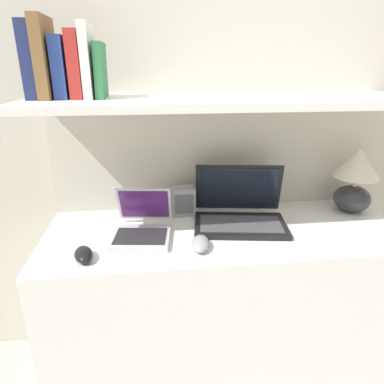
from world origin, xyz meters
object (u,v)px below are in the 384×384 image
book_green (101,71)px  book_brown (45,58)px  laptop_small (142,227)px  router_box (183,201)px  book_red (76,65)px  book_white (88,62)px  book_navy (32,61)px  computer_mouse (200,244)px  laptop_large (240,212)px  second_mouse (84,254)px  table_lamp (356,177)px  book_blue (62,68)px

book_green → book_brown: bearing=180.0°
laptop_small → router_box: laptop_small is taller
book_brown → router_box: bearing=13.4°
book_red → book_white: 0.04m
book_navy → book_brown: size_ratio=0.94×
book_red → computer_mouse: bearing=-26.4°
computer_mouse → book_brown: size_ratio=0.49×
book_green → router_box: bearing=21.0°
laptop_large → book_green: book_green is taller
second_mouse → book_white: 0.65m
book_green → second_mouse: bearing=-109.8°
book_green → book_red: bearing=180.0°
book_brown → book_red: size_ratio=1.19×
computer_mouse → book_red: size_ratio=0.58×
book_navy → book_red: bearing=0.0°
laptop_large → table_lamp: bearing=7.0°
computer_mouse → router_box: size_ratio=1.01×
router_box → book_navy: (-0.51, -0.11, 0.57)m
table_lamp → book_navy: 1.35m
table_lamp → book_green: (-1.04, -0.06, 0.44)m
router_box → book_brown: bearing=-166.6°
book_navy → book_red: 0.14m
book_navy → book_white: bearing=0.0°
table_lamp → book_red: 1.21m
laptop_large → book_red: bearing=179.3°
table_lamp → book_white: (-1.08, -0.06, 0.47)m
book_brown → book_red: (0.10, -0.00, -0.02)m
laptop_small → book_white: (-0.15, 0.07, 0.59)m
computer_mouse → book_green: bearing=148.3°
book_white → book_red: bearing=180.0°
laptop_large → book_brown: size_ratio=1.56×
second_mouse → book_blue: size_ratio=0.59×
book_white → laptop_small: bearing=-25.7°
second_mouse → book_red: bearing=89.3°
laptop_small → book_blue: size_ratio=1.39×
second_mouse → computer_mouse: bearing=3.8°
laptop_small → book_white: size_ratio=1.16×
laptop_large → router_box: bearing=151.8°
second_mouse → book_navy: bearing=121.5°
router_box → book_brown: (-0.47, -0.11, 0.58)m
second_mouse → book_white: (0.04, 0.22, 0.61)m
book_blue → router_box: bearing=14.9°
book_red → router_box: bearing=16.8°
computer_mouse → book_red: 0.75m
book_brown → book_white: 0.14m
book_blue → book_green: bearing=0.0°
second_mouse → router_box: bearing=42.2°
laptop_small → book_green: size_ratio=1.54×
router_box → laptop_small: bearing=-133.9°
router_box → book_brown: book_brown is taller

